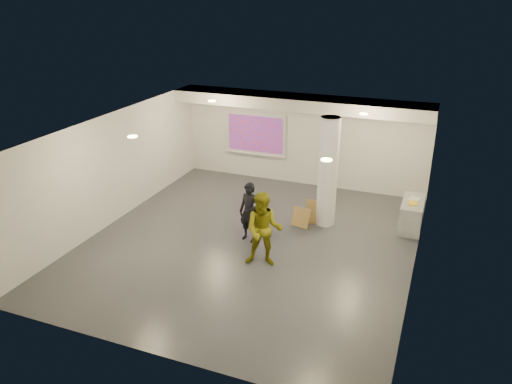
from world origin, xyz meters
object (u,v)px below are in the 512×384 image
at_px(woman, 249,212).
at_px(man, 264,230).
at_px(column, 328,172).
at_px(projection_screen, 256,134).
at_px(credenza, 412,214).

relative_size(woman, man, 0.87).
bearing_deg(column, projection_screen, 139.44).
xyz_separation_m(column, woman, (-1.58, -1.66, -0.72)).
relative_size(credenza, man, 0.74).
height_order(column, projection_screen, column).
xyz_separation_m(projection_screen, man, (2.29, -5.32, -0.63)).
xyz_separation_m(credenza, woman, (-3.80, -2.25, 0.39)).
bearing_deg(man, column, 59.46).
bearing_deg(man, woman, 113.89).
bearing_deg(credenza, man, -133.58).
height_order(projection_screen, woman, projection_screen).
bearing_deg(woman, credenza, 43.81).
xyz_separation_m(projection_screen, credenza, (5.32, -2.06, -1.14)).
height_order(projection_screen, man, projection_screen).
bearing_deg(credenza, projection_screen, 158.22).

